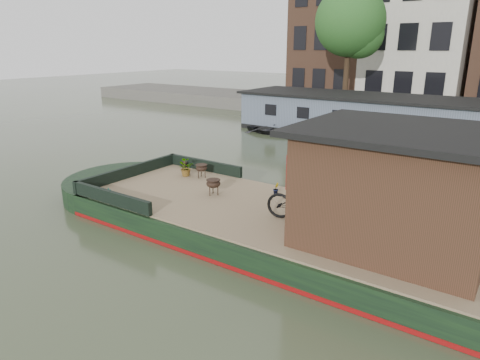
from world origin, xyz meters
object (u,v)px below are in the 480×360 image
Objects in this scene: cabin at (397,186)px; brazier_rear at (201,171)px; bicycle at (305,203)px; brazier_front at (213,187)px; dinghy at (270,128)px.

cabin is 6.44m from brazier_rear.
bicycle reaches higher than brazier_rear.
cabin is at bearing -2.12° from brazier_front.
cabin reaches higher than brazier_rear.
bicycle is 0.64× the size of dinghy.
dinghy is (-9.92, 11.50, -1.58)m from cabin.
dinghy is at bearing 109.77° from brazier_rear.
cabin reaches higher than dinghy.
brazier_rear is at bearing 62.36° from bicycle.
bicycle is 4.16× the size of brazier_front.
brazier_front is 12.39m from dinghy.
brazier_front reaches higher than dinghy.
cabin is at bearing -128.10° from dinghy.
brazier_rear is at bearing 141.04° from brazier_front.
bicycle reaches higher than brazier_front.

